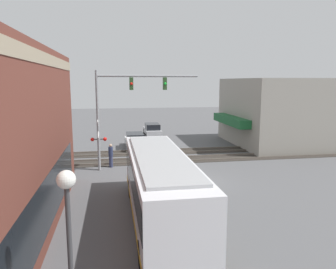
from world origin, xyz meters
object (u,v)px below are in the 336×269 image
streetlamp (70,245)px  pedestrian_near_bus (202,196)px  pedestrian_at_crossing (111,155)px  crossing_signal (99,139)px  parked_car_silver (152,130)px  parked_car_white (135,141)px  city_bus (159,184)px

streetlamp → pedestrian_near_bus: (7.63, -5.34, -1.86)m
streetlamp → pedestrian_at_crossing: streetlamp is taller
crossing_signal → streetlamp: streetlamp is taller
parked_car_silver → pedestrian_near_bus: pedestrian_near_bus is taller
parked_car_silver → pedestrian_at_crossing: pedestrian_at_crossing is taller
streetlamp → parked_car_silver: size_ratio=0.97×
crossing_signal → parked_car_silver: bearing=-21.1°
streetlamp → parked_car_white: size_ratio=0.98×
crossing_signal → streetlamp: size_ratio=0.84×
city_bus → crossing_signal: 10.24m
streetlamp → parked_car_silver: (31.62, -5.73, -2.03)m
city_bus → pedestrian_at_crossing: size_ratio=6.14×
crossing_signal → pedestrian_near_bus: size_ratio=2.28×
city_bus → parked_car_silver: 24.76m
parked_car_silver → crossing_signal: bearing=158.9°
parked_car_silver → pedestrian_at_crossing: bearing=161.1°
parked_car_silver → pedestrian_near_bus: size_ratio=2.78×
city_bus → streetlamp: bearing=156.0°
crossing_signal → pedestrian_near_bus: 10.67m
parked_car_white → pedestrian_at_crossing: 7.45m
crossing_signal → streetlamp: 16.76m
city_bus → parked_car_white: bearing=-0.0°
crossing_signal → parked_car_silver: 16.01m
streetlamp → parked_car_silver: streetlamp is taller
parked_car_white → streetlamp: bearing=172.7°
city_bus → streetlamp: 7.74m
parked_car_silver → pedestrian_near_bus: (-23.99, 0.39, 0.17)m
crossing_signal → pedestrian_at_crossing: bearing=-57.0°
city_bus → parked_car_white: (17.36, -0.00, -1.10)m
parked_car_silver → pedestrian_at_crossing: (-14.33, 4.90, 0.25)m
parked_car_white → pedestrian_at_crossing: size_ratio=2.53×
city_bus → pedestrian_at_crossing: (10.27, 2.30, -0.85)m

